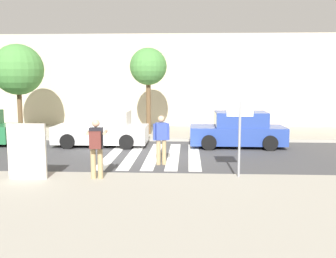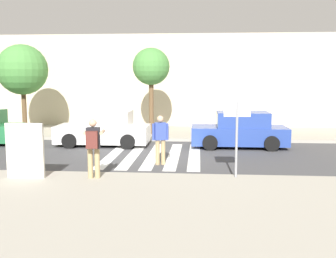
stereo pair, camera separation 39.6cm
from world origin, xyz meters
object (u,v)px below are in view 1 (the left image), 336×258
object	(u,v)px
pedestrian_crossing	(161,137)
parked_car_blue	(238,130)
stop_sign	(240,114)
parked_car_white	(102,130)
street_tree_west	(18,70)
photographer_with_backpack	(96,144)
street_tree_center	(148,67)
advertising_board	(27,151)

from	to	relation	value
pedestrian_crossing	parked_car_blue	xyz separation A→B (m)	(3.12, 3.71, -0.25)
stop_sign	pedestrian_crossing	distance (m)	3.35
pedestrian_crossing	parked_car_blue	size ratio (longest dim) A/B	0.42
stop_sign	parked_car_white	world-z (taller)	stop_sign
stop_sign	street_tree_west	size ratio (longest dim) A/B	0.56
parked_car_white	parked_car_blue	bearing A→B (deg)	-0.00
parked_car_blue	street_tree_west	distance (m)	11.43
stop_sign	photographer_with_backpack	bearing A→B (deg)	-173.47
pedestrian_crossing	parked_car_blue	world-z (taller)	pedestrian_crossing
parked_car_blue	street_tree_center	size ratio (longest dim) A/B	0.94
parked_car_blue	pedestrian_crossing	bearing A→B (deg)	-130.06
street_tree_center	photographer_with_backpack	bearing A→B (deg)	-93.67
street_tree_west	photographer_with_backpack	bearing A→B (deg)	-55.57
parked_car_blue	street_tree_center	distance (m)	5.79
stop_sign	pedestrian_crossing	bearing A→B (deg)	139.28
advertising_board	street_tree_west	bearing A→B (deg)	114.49
pedestrian_crossing	parked_car_blue	bearing A→B (deg)	49.94
photographer_with_backpack	parked_car_white	xyz separation A→B (m)	(-1.22, 6.27, -0.44)
stop_sign	parked_car_white	bearing A→B (deg)	132.59
photographer_with_backpack	street_tree_west	world-z (taller)	street_tree_west
street_tree_west	parked_car_white	bearing A→B (deg)	-27.71
parked_car_white	parked_car_blue	world-z (taller)	same
stop_sign	street_tree_center	distance (m)	9.42
photographer_with_backpack	street_tree_west	size ratio (longest dim) A/B	0.38
photographer_with_backpack	parked_car_blue	distance (m)	7.91
pedestrian_crossing	parked_car_white	xyz separation A→B (m)	(-2.91, 3.71, -0.25)
parked_car_white	parked_car_blue	xyz separation A→B (m)	(6.03, -0.00, 0.00)
parked_car_blue	street_tree_center	xyz separation A→B (m)	(-4.22, 2.80, 2.80)
stop_sign	advertising_board	xyz separation A→B (m)	(-6.08, -0.56, -1.05)
stop_sign	parked_car_blue	world-z (taller)	stop_sign
pedestrian_crossing	advertising_board	distance (m)	4.52
street_tree_west	street_tree_center	size ratio (longest dim) A/B	1.04
photographer_with_backpack	street_tree_center	world-z (taller)	street_tree_center
pedestrian_crossing	street_tree_west	world-z (taller)	street_tree_west
parked_car_blue	parked_car_white	bearing A→B (deg)	180.00
street_tree_center	pedestrian_crossing	bearing A→B (deg)	-80.41
stop_sign	parked_car_blue	xyz separation A→B (m)	(0.70, 5.80, -1.26)
parked_car_white	street_tree_center	size ratio (longest dim) A/B	0.94
parked_car_white	advertising_board	bearing A→B (deg)	-96.79
street_tree_west	pedestrian_crossing	bearing A→B (deg)	-38.97
pedestrian_crossing	advertising_board	xyz separation A→B (m)	(-3.66, -2.64, -0.03)
parked_car_white	street_tree_west	size ratio (longest dim) A/B	0.90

